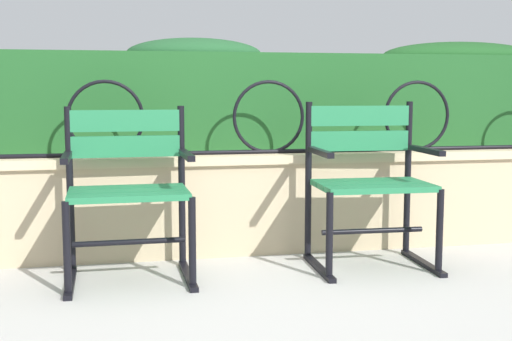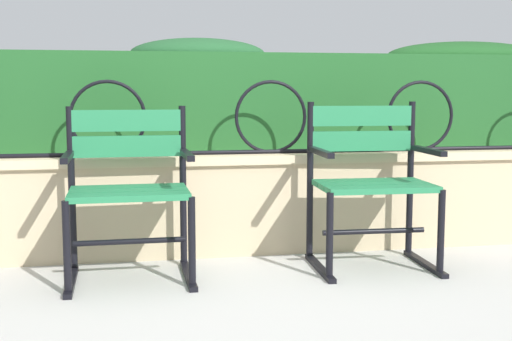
{
  "view_description": "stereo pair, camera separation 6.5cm",
  "coord_description": "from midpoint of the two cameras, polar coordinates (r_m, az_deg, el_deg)",
  "views": [
    {
      "loc": [
        -0.67,
        -3.13,
        0.94
      ],
      "look_at": [
        0.0,
        0.06,
        0.55
      ],
      "focal_mm": 47.69,
      "sensor_mm": 36.0,
      "label": 1
    },
    {
      "loc": [
        -0.61,
        -3.14,
        0.94
      ],
      "look_at": [
        0.0,
        0.06,
        0.55
      ],
      "focal_mm": 47.69,
      "sensor_mm": 36.0,
      "label": 2
    }
  ],
  "objects": [
    {
      "name": "ground_plane",
      "position": [
        3.34,
        -0.34,
        -9.55
      ],
      "size": [
        60.0,
        60.0,
        0.0
      ],
      "primitive_type": "plane",
      "color": "#B7B5AF"
    },
    {
      "name": "park_chair_right",
      "position": [
        3.67,
        8.91,
        -0.65
      ],
      "size": [
        0.64,
        0.54,
        0.87
      ],
      "color": "#237547",
      "rests_on": "ground"
    },
    {
      "name": "stone_wall",
      "position": [
        3.98,
        -2.47,
        -2.59
      ],
      "size": [
        6.47,
        0.41,
        0.57
      ],
      "color": "tan",
      "rests_on": "ground"
    },
    {
      "name": "park_chair_left",
      "position": [
        3.43,
        -11.24,
        -1.3
      ],
      "size": [
        0.62,
        0.53,
        0.86
      ],
      "color": "#237547",
      "rests_on": "ground"
    },
    {
      "name": "iron_arch_fence",
      "position": [
        3.82,
        -5.58,
        4.02
      ],
      "size": [
        5.95,
        0.02,
        0.42
      ],
      "color": "black",
      "rests_on": "stone_wall"
    },
    {
      "name": "hedge_row",
      "position": [
        4.38,
        -2.97,
        6.28
      ],
      "size": [
        6.34,
        0.56,
        0.69
      ],
      "color": "#1E5123",
      "rests_on": "stone_wall"
    }
  ]
}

